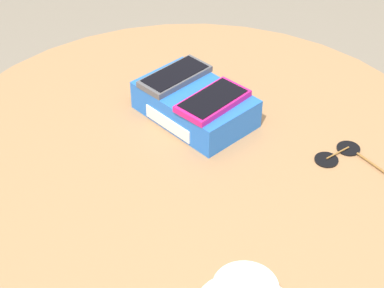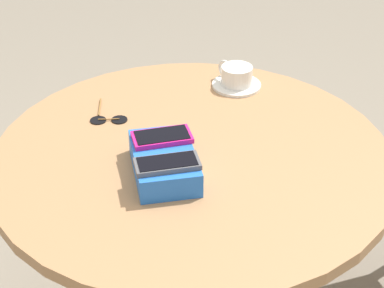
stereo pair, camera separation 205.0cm
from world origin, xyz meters
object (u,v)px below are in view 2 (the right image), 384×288
(round_table, at_px, (192,189))
(phone_box, at_px, (164,162))
(phone_gray, at_px, (167,164))
(phone_magenta, at_px, (162,137))
(sunglasses, at_px, (108,118))
(saucer, at_px, (236,85))
(coffee_cup, at_px, (236,75))

(round_table, xyz_separation_m, phone_box, (-0.08, 0.07, 0.14))
(phone_box, bearing_deg, phone_gray, -179.71)
(phone_box, relative_size, phone_magenta, 1.56)
(sunglasses, bearing_deg, round_table, -133.38)
(sunglasses, bearing_deg, saucer, -71.41)
(phone_gray, relative_size, coffee_cup, 1.30)
(phone_magenta, bearing_deg, round_table, -69.84)
(phone_magenta, relative_size, coffee_cup, 1.27)
(phone_gray, bearing_deg, coffee_cup, -29.46)
(phone_gray, distance_m, phone_magenta, 0.11)
(phone_gray, distance_m, sunglasses, 0.34)
(round_table, distance_m, saucer, 0.37)
(round_table, height_order, phone_gray, phone_gray)
(round_table, xyz_separation_m, sunglasses, (0.18, 0.19, 0.12))
(phone_box, distance_m, saucer, 0.45)
(phone_box, xyz_separation_m, saucer, (0.38, -0.25, -0.02))
(round_table, distance_m, sunglasses, 0.29)
(coffee_cup, relative_size, sunglasses, 0.82)
(phone_gray, relative_size, sunglasses, 1.07)
(round_table, relative_size, phone_box, 4.39)
(round_table, height_order, sunglasses, sunglasses)
(round_table, xyz_separation_m, phone_gray, (-0.13, 0.07, 0.18))
(phone_magenta, distance_m, sunglasses, 0.24)
(coffee_cup, bearing_deg, phone_gray, 150.54)
(phone_gray, distance_m, coffee_cup, 0.50)
(saucer, bearing_deg, phone_magenta, 143.08)
(phone_gray, relative_size, phone_magenta, 1.02)
(phone_magenta, bearing_deg, sunglasses, 29.55)
(phone_box, relative_size, sunglasses, 1.62)
(coffee_cup, distance_m, sunglasses, 0.38)
(phone_box, height_order, coffee_cup, coffee_cup)
(phone_gray, bearing_deg, phone_magenta, -0.87)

